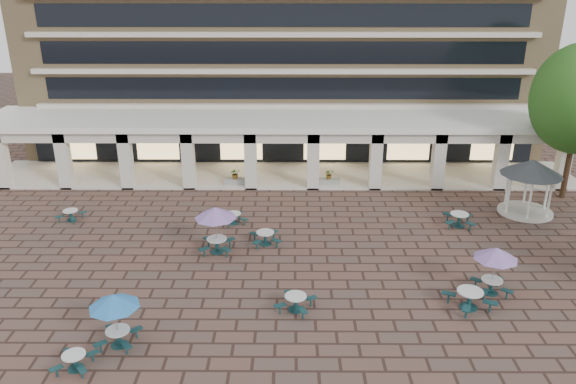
% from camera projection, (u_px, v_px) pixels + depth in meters
% --- Properties ---
extents(ground, '(120.00, 120.00, 0.00)m').
position_uv_depth(ground, '(278.00, 280.00, 27.05)').
color(ground, brown).
rests_on(ground, ground).
extents(retail_arcade, '(42.00, 6.60, 4.40)m').
position_uv_depth(retail_arcade, '(282.00, 136.00, 39.74)').
color(retail_arcade, white).
rests_on(retail_arcade, ground).
extents(picnic_table_0, '(1.55, 1.55, 0.66)m').
position_uv_depth(picnic_table_0, '(75.00, 360.00, 20.83)').
color(picnic_table_0, '#143B3C').
rests_on(picnic_table_0, ground).
extents(picnic_table_2, '(2.31, 2.31, 0.86)m').
position_uv_depth(picnic_table_2, '(470.00, 298.00, 24.62)').
color(picnic_table_2, '#143B3C').
rests_on(picnic_table_2, ground).
extents(picnic_table_4, '(2.00, 2.00, 2.31)m').
position_uv_depth(picnic_table_4, '(114.00, 303.00, 21.60)').
color(picnic_table_4, '#143B3C').
rests_on(picnic_table_4, ground).
extents(picnic_table_6, '(2.22, 2.22, 2.56)m').
position_uv_depth(picnic_table_6, '(215.00, 214.00, 28.97)').
color(picnic_table_6, '#143B3C').
rests_on(picnic_table_6, ground).
extents(picnic_table_8, '(1.70, 1.70, 0.65)m').
position_uv_depth(picnic_table_8, '(71.00, 214.00, 33.43)').
color(picnic_table_8, '#143B3C').
rests_on(picnic_table_8, ground).
extents(picnic_table_9, '(1.83, 1.83, 0.73)m').
position_uv_depth(picnic_table_9, '(265.00, 237.00, 30.47)').
color(picnic_table_9, '#143B3C').
rests_on(picnic_table_9, ground).
extents(picnic_table_10, '(1.95, 1.95, 0.72)m').
position_uv_depth(picnic_table_10, '(296.00, 301.00, 24.49)').
color(picnic_table_10, '#143B3C').
rests_on(picnic_table_10, ground).
extents(picnic_table_11, '(2.00, 2.00, 2.31)m').
position_uv_depth(picnic_table_11, '(496.00, 255.00, 25.22)').
color(picnic_table_11, '#143B3C').
rests_on(picnic_table_11, ground).
extents(picnic_table_12, '(1.81, 1.81, 0.66)m').
position_uv_depth(picnic_table_12, '(234.00, 217.00, 32.99)').
color(picnic_table_12, '#143B3C').
rests_on(picnic_table_12, ground).
extents(picnic_table_13, '(1.97, 1.97, 0.79)m').
position_uv_depth(picnic_table_13, '(459.00, 219.00, 32.64)').
color(picnic_table_13, '#143B3C').
rests_on(picnic_table_13, ground).
extents(gazebo, '(3.66, 3.66, 3.40)m').
position_uv_depth(gazebo, '(531.00, 173.00, 33.71)').
color(gazebo, beige).
rests_on(gazebo, ground).
extents(planter_left, '(1.50, 0.73, 1.25)m').
position_uv_depth(planter_left, '(236.00, 179.00, 38.90)').
color(planter_left, '#979791').
rests_on(planter_left, ground).
extents(planter_right, '(1.50, 0.74, 1.20)m').
position_uv_depth(planter_right, '(329.00, 179.00, 38.88)').
color(planter_right, '#979791').
rests_on(planter_right, ground).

